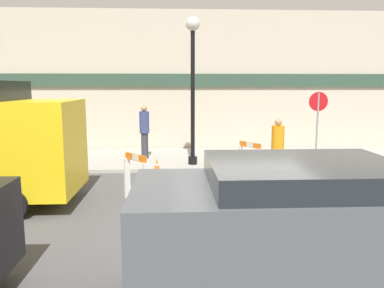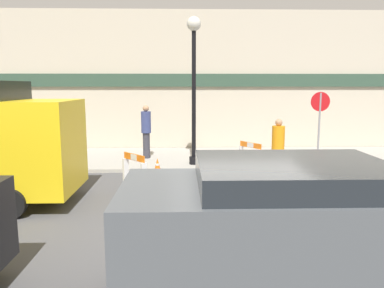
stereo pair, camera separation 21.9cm
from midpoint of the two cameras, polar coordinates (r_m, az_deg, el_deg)
ground_plane at (r=7.11m, az=6.98°, el=-12.55°), size 60.00×60.00×0.00m
sidewalk_slab at (r=13.28m, az=2.26°, el=-2.13°), size 18.00×3.93×0.10m
storefront_facade at (r=15.06m, az=1.64°, el=9.51°), size 18.00×0.22×5.50m
streetlamp_post at (r=11.74m, az=-0.43°, el=11.20°), size 0.44×0.44×4.56m
stop_sign at (r=12.35m, az=18.12°, el=4.04°), size 0.60×0.06×2.29m
barricade_0 at (r=8.55m, az=-9.22°, el=-4.88°), size 0.61×0.65×1.08m
barricade_1 at (r=11.00m, az=8.22°, el=-2.03°), size 0.59×0.76×0.97m
traffic_cone_0 at (r=11.19m, az=-5.93°, el=-3.39°), size 0.30×0.30×0.46m
traffic_cone_1 at (r=8.19m, az=-3.07°, el=-7.09°), size 0.30×0.30×0.70m
traffic_cone_2 at (r=7.90m, az=2.01°, el=-7.88°), size 0.30×0.30×0.65m
person_worker at (r=10.57m, az=12.32°, el=-0.46°), size 0.40×0.40×1.70m
person_pedestrian at (r=12.93m, az=-7.75°, el=2.17°), size 0.44×0.44×1.83m
parked_car_1 at (r=4.58m, az=15.00°, el=-11.98°), size 3.90×1.96×1.75m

